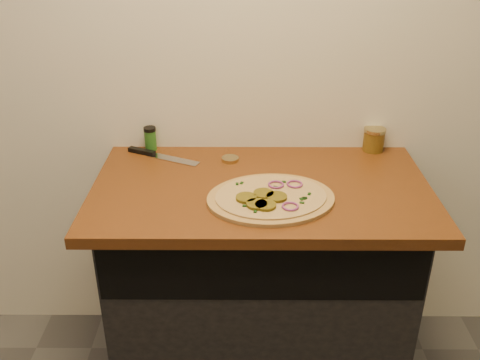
{
  "coord_description": "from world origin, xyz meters",
  "views": [
    {
      "loc": [
        -0.07,
        -0.26,
        1.79
      ],
      "look_at": [
        -0.08,
        1.36,
        0.95
      ],
      "focal_mm": 40.0,
      "sensor_mm": 36.0,
      "label": 1
    }
  ],
  "objects_px": {
    "chefs_knife": "(157,155)",
    "spice_shaker": "(150,139)",
    "pizza": "(271,198)",
    "salsa_jar": "(374,139)"
  },
  "relations": [
    {
      "from": "pizza",
      "to": "chefs_knife",
      "type": "distance_m",
      "value": 0.56
    },
    {
      "from": "chefs_knife",
      "to": "spice_shaker",
      "type": "xyz_separation_m",
      "value": [
        -0.03,
        0.07,
        0.04
      ]
    },
    {
      "from": "pizza",
      "to": "spice_shaker",
      "type": "xyz_separation_m",
      "value": [
        -0.47,
        0.42,
        0.04
      ]
    },
    {
      "from": "pizza",
      "to": "spice_shaker",
      "type": "height_order",
      "value": "spice_shaker"
    },
    {
      "from": "pizza",
      "to": "chefs_knife",
      "type": "relative_size",
      "value": 1.62
    },
    {
      "from": "pizza",
      "to": "chefs_knife",
      "type": "xyz_separation_m",
      "value": [
        -0.44,
        0.35,
        -0.0
      ]
    },
    {
      "from": "salsa_jar",
      "to": "spice_shaker",
      "type": "xyz_separation_m",
      "value": [
        -0.9,
        0.0,
        0.0
      ]
    },
    {
      "from": "salsa_jar",
      "to": "spice_shaker",
      "type": "relative_size",
      "value": 0.97
    },
    {
      "from": "salsa_jar",
      "to": "spice_shaker",
      "type": "height_order",
      "value": "spice_shaker"
    },
    {
      "from": "pizza",
      "to": "salsa_jar",
      "type": "bearing_deg",
      "value": 43.87
    }
  ]
}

